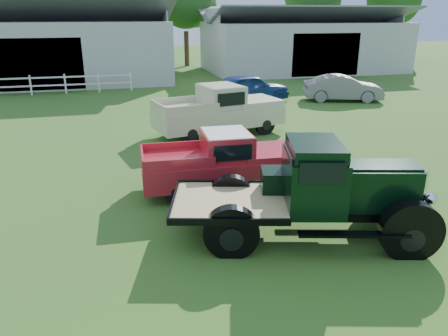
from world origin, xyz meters
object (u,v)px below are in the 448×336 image
object	(u,v)px
white_pickup	(219,111)
misc_car_blue	(249,88)
red_pickup	(223,161)
misc_car_grey	(343,88)
vintage_flatbed	(307,190)

from	to	relation	value
white_pickup	misc_car_blue	size ratio (longest dim) A/B	1.16
red_pickup	misc_car_blue	distance (m)	12.99
white_pickup	misc_car_grey	xyz separation A→B (m)	(8.62, 5.28, -0.27)
white_pickup	misc_car_grey	bearing A→B (deg)	19.64
vintage_flatbed	misc_car_blue	distance (m)	15.64
misc_car_blue	misc_car_grey	bearing A→B (deg)	-113.56
red_pickup	misc_car_grey	distance (m)	14.96
red_pickup	white_pickup	distance (m)	6.02
vintage_flatbed	misc_car_grey	size ratio (longest dim) A/B	1.27
red_pickup	misc_car_grey	world-z (taller)	red_pickup
red_pickup	vintage_flatbed	bearing A→B (deg)	-68.08
red_pickup	misc_car_grey	size ratio (longest dim) A/B	1.07
vintage_flatbed	misc_car_grey	world-z (taller)	vintage_flatbed
red_pickup	white_pickup	world-z (taller)	white_pickup
white_pickup	red_pickup	bearing A→B (deg)	-114.88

